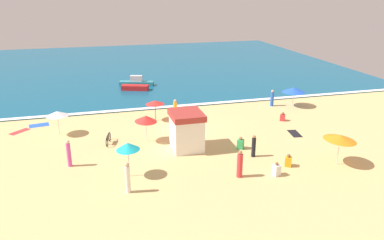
% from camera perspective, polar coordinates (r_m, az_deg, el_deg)
% --- Properties ---
extents(ground_plane, '(60.00, 60.00, 0.00)m').
position_cam_1_polar(ground_plane, '(32.86, -1.83, -1.36)').
color(ground_plane, '#D8B775').
extents(ocean_water, '(60.00, 44.00, 0.10)m').
position_cam_1_polar(ocean_water, '(59.49, -8.09, 7.96)').
color(ocean_water, '#0F567A').
rests_on(ocean_water, ground_plane).
extents(wave_breaker_foam, '(57.00, 0.70, 0.01)m').
position_cam_1_polar(wave_breaker_foam, '(38.65, -3.98, 1.98)').
color(wave_breaker_foam, white).
rests_on(wave_breaker_foam, ocean_water).
extents(lifeguard_cabana, '(2.34, 2.78, 2.88)m').
position_cam_1_polar(lifeguard_cabana, '(28.47, -0.82, -1.52)').
color(lifeguard_cabana, white).
rests_on(lifeguard_cabana, ground_plane).
extents(beach_umbrella_0, '(2.11, 2.10, 2.36)m').
position_cam_1_polar(beach_umbrella_0, '(24.42, -9.57, -3.90)').
color(beach_umbrella_0, silver).
rests_on(beach_umbrella_0, ground_plane).
extents(beach_umbrella_1, '(2.29, 2.29, 2.03)m').
position_cam_1_polar(beach_umbrella_1, '(32.91, -19.49, 0.90)').
color(beach_umbrella_1, silver).
rests_on(beach_umbrella_1, ground_plane).
extents(beach_umbrella_2, '(2.29, 2.29, 1.89)m').
position_cam_1_polar(beach_umbrella_2, '(34.62, -5.55, 2.63)').
color(beach_umbrella_2, '#4C3823').
rests_on(beach_umbrella_2, ground_plane).
extents(beach_umbrella_3, '(2.89, 2.88, 2.22)m').
position_cam_1_polar(beach_umbrella_3, '(27.61, 21.25, -2.50)').
color(beach_umbrella_3, silver).
rests_on(beach_umbrella_3, ground_plane).
extents(beach_umbrella_4, '(2.75, 2.76, 2.00)m').
position_cam_1_polar(beach_umbrella_4, '(39.94, 14.95, 4.38)').
color(beach_umbrella_4, silver).
rests_on(beach_umbrella_4, ground_plane).
extents(beach_umbrella_5, '(2.45, 2.45, 2.21)m').
position_cam_1_polar(beach_umbrella_5, '(29.81, -6.90, 0.21)').
color(beach_umbrella_5, silver).
rests_on(beach_umbrella_5, ground_plane).
extents(parked_bicycle, '(0.49, 1.78, 0.76)m').
position_cam_1_polar(parked_bicycle, '(30.48, -12.40, -2.75)').
color(parked_bicycle, black).
rests_on(parked_bicycle, ground_plane).
extents(beachgoer_0, '(0.54, 0.54, 0.92)m').
position_cam_1_polar(beachgoer_0, '(25.50, 12.49, -7.27)').
color(beachgoer_0, white).
rests_on(beachgoer_0, ground_plane).
extents(beachgoer_1, '(0.59, 0.59, 0.89)m').
position_cam_1_polar(beachgoer_1, '(26.91, 14.19, -5.97)').
color(beachgoer_1, orange).
rests_on(beachgoer_1, ground_plane).
extents(beachgoer_2, '(0.48, 0.48, 1.69)m').
position_cam_1_polar(beachgoer_2, '(39.83, 11.87, 3.19)').
color(beachgoer_2, blue).
rests_on(beachgoer_2, ground_plane).
extents(beachgoer_3, '(0.64, 0.64, 0.96)m').
position_cam_1_polar(beachgoer_3, '(29.06, 7.26, -3.50)').
color(beachgoer_3, green).
rests_on(beachgoer_3, ground_plane).
extents(beachgoer_4, '(0.49, 0.49, 1.83)m').
position_cam_1_polar(beachgoer_4, '(24.70, 7.15, -6.62)').
color(beachgoer_4, red).
rests_on(beachgoer_4, ground_plane).
extents(beachgoer_5, '(0.39, 0.39, 1.65)m').
position_cam_1_polar(beachgoer_5, '(27.71, 9.19, -3.91)').
color(beachgoer_5, black).
rests_on(beachgoer_5, ground_plane).
extents(beachgoer_6, '(0.44, 0.44, 1.87)m').
position_cam_1_polar(beachgoer_6, '(35.11, -2.53, 1.56)').
color(beachgoer_6, orange).
rests_on(beachgoer_6, ground_plane).
extents(beachgoer_7, '(0.43, 0.43, 1.95)m').
position_cam_1_polar(beachgoer_7, '(23.03, -9.59, -8.52)').
color(beachgoer_7, white).
rests_on(beachgoer_7, ground_plane).
extents(beachgoer_8, '(0.59, 0.59, 0.81)m').
position_cam_1_polar(beachgoer_8, '(35.75, 13.37, 0.43)').
color(beachgoer_8, red).
rests_on(beachgoer_8, ground_plane).
extents(beachgoer_9, '(0.29, 0.29, 1.93)m').
position_cam_1_polar(beachgoer_9, '(27.17, -17.92, -4.74)').
color(beachgoer_9, '#D84CA5').
rests_on(beachgoer_9, ground_plane).
extents(beach_towel_0, '(1.03, 1.82, 0.01)m').
position_cam_1_polar(beach_towel_0, '(32.97, 15.09, -1.96)').
color(beach_towel_0, black).
rests_on(beach_towel_0, ground_plane).
extents(beach_towel_1, '(1.69, 1.68, 0.01)m').
position_cam_1_polar(beach_towel_1, '(35.40, -24.33, -1.59)').
color(beach_towel_1, red).
rests_on(beach_towel_1, ground_plane).
extents(beach_towel_2, '(1.80, 1.25, 0.01)m').
position_cam_1_polar(beach_towel_2, '(36.34, -21.88, -0.72)').
color(beach_towel_2, blue).
rests_on(beach_towel_2, ground_plane).
extents(small_boat_0, '(3.27, 2.00, 0.58)m').
position_cam_1_polar(small_boat_0, '(45.35, -8.50, 4.81)').
color(small_boat_0, red).
rests_on(small_boat_0, ocean_water).
extents(small_boat_1, '(4.23, 2.18, 1.22)m').
position_cam_1_polar(small_boat_1, '(47.47, -8.29, 5.61)').
color(small_boat_1, teal).
rests_on(small_boat_1, ocean_water).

